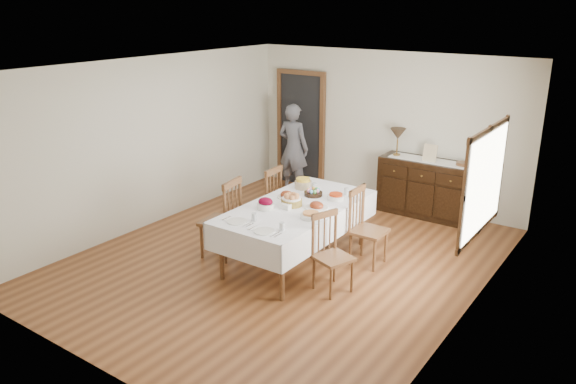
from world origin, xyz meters
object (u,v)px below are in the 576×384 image
Objects in this scene: chair_right_far at (365,226)px; sideboard at (427,188)px; chair_right_near at (331,252)px; dining_table at (297,212)px; person at (293,145)px; table_lamp at (398,135)px; chair_left_far at (266,201)px; chair_left_near at (224,218)px.

chair_right_far reaches higher than sideboard.
chair_right_near is 0.62× the size of sideboard.
dining_table is 2.99m from person.
person is 2.00m from table_lamp.
chair_right_near is at bearing 179.29° from chair_right_far.
sideboard is at bearing 138.84° from chair_left_far.
chair_left_far is (0.02, 0.92, -0.02)m from chair_left_near.
chair_left_near is at bearing 103.18° from person.
chair_left_far is at bearing -116.97° from table_lamp.
chair_left_near reaches higher than dining_table.
chair_left_near is 0.72× the size of sideboard.
person is (-2.51, 1.96, 0.35)m from chair_right_far.
person is (-2.51, -0.21, 0.40)m from sideboard.
table_lamp reaches higher than chair_left_near.
chair_left_far is 1.03× the size of chair_right_far.
chair_left_far reaches higher than chair_right_far.
dining_table is at bearing 57.85° from chair_left_far.
chair_left_far is 2.74m from sideboard.
sideboard is 3.41× the size of table_lamp.
table_lamp is at bearing 150.55° from chair_left_near.
chair_right_far is 0.60× the size of person.
chair_left_far is at bearing 151.86° from dining_table.
dining_table is 2.77m from sideboard.
table_lamp is at bearing -177.30° from sideboard.
chair_right_far is at bearing 20.24° from chair_right_near.
chair_right_far is 2.27× the size of table_lamp.
dining_table is 1.01m from chair_left_far.
chair_left_near is 3.02m from person.
chair_left_near reaches higher than chair_right_near.
table_lamp is (1.10, 2.15, 0.75)m from chair_left_far.
dining_table is 2.17× the size of chair_left_far.
chair_left_near reaches higher than sideboard.
dining_table is 5.08× the size of table_lamp.
chair_right_far is at bearing 31.73° from dining_table.
chair_left_near is at bearing 118.19° from chair_right_far.
chair_left_near is 0.64× the size of person.
chair_left_far reaches higher than dining_table.
chair_left_near is 1.08× the size of chair_right_far.
chair_right_near is at bearing -28.01° from dining_table.
person is (-2.51, 2.86, 0.38)m from chair_right_near.
sideboard is 1.00m from table_lamp.
chair_right_near is at bearing 81.62° from chair_left_near.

